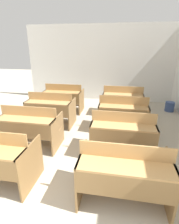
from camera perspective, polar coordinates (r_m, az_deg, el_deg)
wall_back at (r=7.14m, az=3.22°, el=15.43°), size 5.81×0.06×2.88m
bench_front_right at (r=2.56m, az=11.25°, el=-19.07°), size 1.23×0.73×0.94m
bench_second_left at (r=3.98m, az=-18.85°, el=-4.46°), size 1.23×0.73×0.94m
bench_second_right at (r=3.54m, az=10.73°, el=-6.89°), size 1.23×0.73×0.94m
bench_third_left at (r=4.94m, az=-12.55°, el=1.10°), size 1.23×0.73×0.94m
bench_third_right at (r=4.57m, az=10.84°, el=-0.42°), size 1.23×0.73×0.94m
bench_back_left at (r=5.94m, az=-8.43°, el=4.71°), size 1.23×0.73×0.94m
bench_back_right at (r=5.67m, az=10.75°, el=3.79°), size 1.23×0.73×0.94m
wastepaper_bin at (r=6.58m, az=24.71°, el=1.62°), size 0.30×0.30×0.32m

